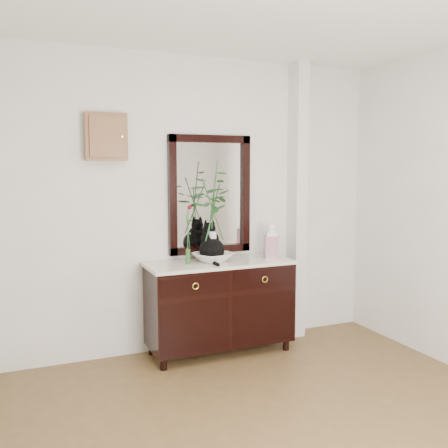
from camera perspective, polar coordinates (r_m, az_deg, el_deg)
name	(u,v)px	position (r m, az deg, el deg)	size (l,w,h in m)	color
wall_back	(199,205)	(4.64, -2.82, 2.24)	(3.60, 0.04, 2.70)	white
pilaster	(297,202)	(5.00, 8.32, 2.49)	(0.12, 0.20, 2.70)	white
sideboard	(220,302)	(4.60, -0.49, -8.89)	(1.33, 0.52, 0.82)	black
wall_mirror	(210,195)	(4.66, -1.62, 3.37)	(0.80, 0.06, 1.10)	black
key_cabinet	(106,137)	(4.38, -13.34, 9.67)	(0.35, 0.10, 0.40)	brown
cat	(212,242)	(4.47, -1.41, -2.06)	(0.25, 0.31, 0.36)	black
lotus_bowl	(213,257)	(4.49, -1.29, -3.81)	(0.34, 0.34, 0.08)	white
vase_branches	(213,210)	(4.43, -1.31, 1.61)	(0.43, 0.43, 0.89)	silver
bud_vase_rose	(188,234)	(4.34, -4.14, -1.20)	(0.06, 0.06, 0.53)	#2C5F28
ginger_jar	(271,240)	(4.66, 5.42, -1.86)	(0.13, 0.13, 0.34)	silver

